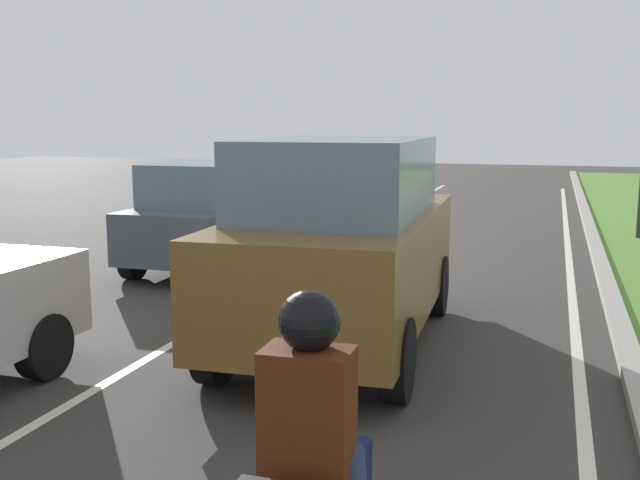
{
  "coord_description": "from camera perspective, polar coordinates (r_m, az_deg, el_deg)",
  "views": [
    {
      "loc": [
        3.27,
        2.01,
        2.48
      ],
      "look_at": [
        0.91,
        9.46,
        1.2
      ],
      "focal_mm": 41.43,
      "sensor_mm": 36.0,
      "label": 1
    }
  ],
  "objects": [
    {
      "name": "lane_line_right_edge",
      "position": [
        12.25,
        18.79,
        -2.86
      ],
      "size": [
        0.12,
        32.0,
        0.01
      ],
      "primitive_type": "cube",
      "color": "silver",
      "rests_on": "ground"
    },
    {
      "name": "lane_line_center",
      "position": [
        12.87,
        -0.71,
        -1.78
      ],
      "size": [
        0.12,
        32.0,
        0.01
      ],
      "primitive_type": "cube",
      "color": "silver",
      "rests_on": "ground"
    },
    {
      "name": "car_suv_ahead",
      "position": [
        8.04,
        1.73,
        -0.1
      ],
      "size": [
        2.12,
        4.57,
        2.28
      ],
      "rotation": [
        0.0,
        0.0,
        0.04
      ],
      "color": "brown",
      "rests_on": "ground"
    },
    {
      "name": "curb_right",
      "position": [
        12.26,
        21.14,
        -2.71
      ],
      "size": [
        0.24,
        48.0,
        0.12
      ],
      "primitive_type": "cube",
      "color": "#9E9B93",
      "rests_on": "ground"
    },
    {
      "name": "car_hatchback_far",
      "position": [
        12.5,
        -8.6,
        1.87
      ],
      "size": [
        1.79,
        3.73,
        1.78
      ],
      "rotation": [
        0.0,
        0.0,
        0.02
      ],
      "color": "#474C51",
      "rests_on": "ground"
    },
    {
      "name": "ground_plane",
      "position": [
        12.67,
        2.3,
        -1.98
      ],
      "size": [
        60.0,
        60.0,
        0.0
      ],
      "primitive_type": "plane",
      "color": "#383533"
    },
    {
      "name": "rider_person",
      "position": [
        3.41,
        -0.81,
        -12.93
      ],
      "size": [
        0.51,
        0.41,
        1.16
      ],
      "rotation": [
        0.0,
        0.0,
        0.03
      ],
      "color": "#4C1E0C",
      "rests_on": "ground"
    }
  ]
}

